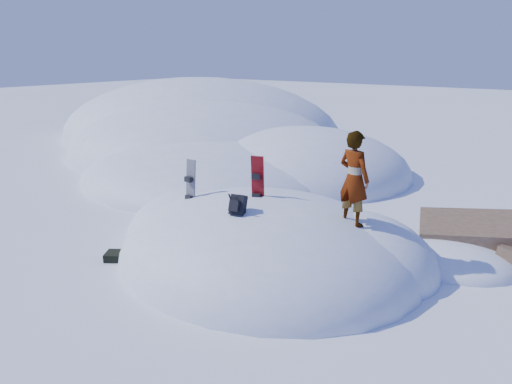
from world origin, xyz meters
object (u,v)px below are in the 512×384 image
Objects in this scene: backpack at (238,205)px; snowboard_dark at (190,191)px; snowboard_red at (257,188)px; person at (354,179)px.

snowboard_dark is at bearing 147.89° from backpack.
snowboard_red reaches higher than snowboard_dark.
person is (2.09, 0.36, 0.46)m from snowboard_red.
snowboard_dark is 0.78× the size of person.
backpack is at bearing 50.31° from person.
snowboard_red is 3.06× the size of backpack.
snowboard_red is 1.74m from snowboard_dark.
snowboard_red reaches higher than backpack.
backpack is (1.92, -0.65, 0.16)m from snowboard_dark.
snowboard_dark is (-1.69, -0.35, -0.25)m from snowboard_red.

